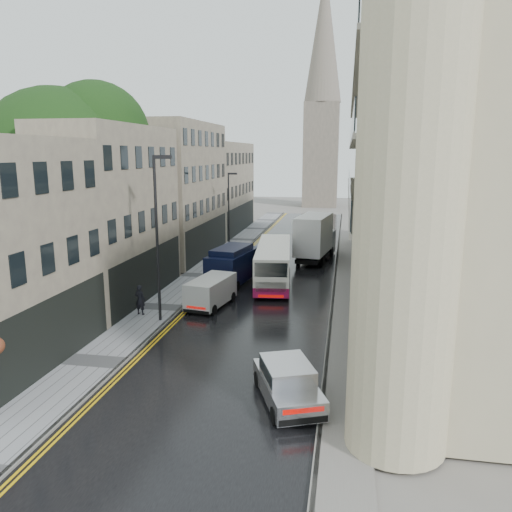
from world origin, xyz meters
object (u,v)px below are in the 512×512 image
(tree_far, at_px, (146,190))
(lamp_post_far, at_px, (229,214))
(pedestrian, at_px, (140,300))
(navy_van, at_px, (209,268))
(white_van, at_px, (188,297))
(lamp_post_near, at_px, (157,241))
(tree_near, at_px, (61,193))
(cream_bus, at_px, (257,273))
(white_lorry, at_px, (298,240))
(silver_hatchback, at_px, (275,403))

(tree_far, xyz_separation_m, lamp_post_far, (6.79, 2.75, -2.35))
(pedestrian, bearing_deg, navy_van, -98.69)
(white_van, bearing_deg, lamp_post_near, -107.48)
(navy_van, xyz_separation_m, lamp_post_near, (-0.84, -7.46, 3.25))
(tree_near, xyz_separation_m, pedestrian, (6.03, -2.41, -5.93))
(navy_van, bearing_deg, white_van, -78.43)
(white_van, xyz_separation_m, navy_van, (-0.19, 5.46, 0.49))
(tree_far, height_order, lamp_post_near, tree_far)
(lamp_post_near, height_order, lamp_post_far, lamp_post_near)
(tree_far, distance_m, pedestrian, 17.25)
(cream_bus, bearing_deg, tree_near, -168.54)
(cream_bus, bearing_deg, white_lorry, 72.38)
(silver_hatchback, bearing_deg, pedestrian, 110.60)
(lamp_post_far, bearing_deg, white_van, -86.89)
(white_van, relative_size, lamp_post_far, 0.55)
(white_lorry, relative_size, silver_hatchback, 1.85)
(white_lorry, bearing_deg, lamp_post_far, 169.40)
(cream_bus, relative_size, white_van, 2.47)
(tree_far, bearing_deg, navy_van, -47.15)
(white_van, bearing_deg, lamp_post_far, 104.79)
(tree_far, height_order, white_lorry, tree_far)
(tree_near, distance_m, lamp_post_near, 8.46)
(silver_hatchback, height_order, pedestrian, pedestrian)
(cream_bus, bearing_deg, pedestrian, -139.45)
(white_lorry, height_order, lamp_post_near, lamp_post_near)
(cream_bus, relative_size, lamp_post_near, 1.12)
(tree_far, xyz_separation_m, navy_van, (8.06, -8.69, -4.78))
(cream_bus, bearing_deg, lamp_post_near, -128.16)
(cream_bus, xyz_separation_m, navy_van, (-3.47, 0.52, 0.03))
(silver_hatchback, distance_m, lamp_post_near, 13.10)
(silver_hatchback, relative_size, lamp_post_far, 0.56)
(silver_hatchback, height_order, lamp_post_far, lamp_post_far)
(tree_far, bearing_deg, white_van, -59.75)
(cream_bus, distance_m, navy_van, 3.51)
(cream_bus, distance_m, white_van, 5.95)
(white_lorry, distance_m, navy_van, 10.62)
(pedestrian, height_order, lamp_post_far, lamp_post_far)
(pedestrian, bearing_deg, cream_bus, -122.66)
(white_van, distance_m, lamp_post_far, 17.21)
(white_lorry, height_order, navy_van, white_lorry)
(lamp_post_far, bearing_deg, silver_hatchback, -75.46)
(tree_near, distance_m, white_lorry, 19.84)
(cream_bus, xyz_separation_m, white_lorry, (1.93, 9.64, 0.66))
(white_lorry, bearing_deg, tree_near, -127.20)
(tree_near, distance_m, tree_far, 13.02)
(navy_van, bearing_deg, white_lorry, 68.92)
(tree_near, relative_size, navy_van, 2.48)
(cream_bus, height_order, silver_hatchback, cream_bus)
(cream_bus, relative_size, lamp_post_far, 1.36)
(tree_far, bearing_deg, cream_bus, -38.60)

